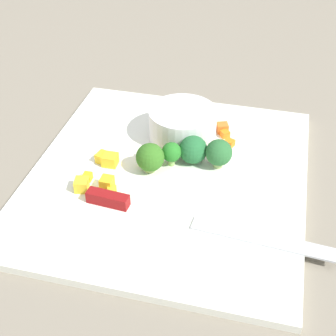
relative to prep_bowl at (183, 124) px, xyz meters
name	(u,v)px	position (x,y,z in m)	size (l,w,h in m)	color
ground_plane	(168,180)	(0.10, 0.00, -0.04)	(4.00, 4.00, 0.00)	gray
cutting_board	(168,177)	(0.10, 0.00, -0.03)	(0.43, 0.40, 0.01)	white
prep_bowl	(183,124)	(0.00, 0.00, 0.00)	(0.11, 0.11, 0.05)	white
chef_knife	(169,215)	(0.19, 0.02, -0.02)	(0.05, 0.33, 0.02)	silver
carrot_dice_0	(219,151)	(0.03, 0.06, -0.02)	(0.01, 0.01, 0.01)	orange
carrot_dice_1	(229,143)	(0.01, 0.08, -0.02)	(0.01, 0.01, 0.01)	orange
carrot_dice_2	(225,134)	(-0.02, 0.07, -0.02)	(0.01, 0.01, 0.01)	orange
carrot_dice_3	(222,128)	(-0.03, 0.06, -0.02)	(0.02, 0.02, 0.02)	orange
pepper_dice_0	(102,157)	(0.09, -0.10, -0.02)	(0.02, 0.02, 0.01)	yellow
pepper_dice_1	(112,191)	(0.16, -0.06, -0.02)	(0.01, 0.01, 0.01)	yellow
pepper_dice_2	(150,156)	(0.08, -0.03, -0.02)	(0.02, 0.02, 0.02)	yellow
pepper_dice_3	(110,160)	(0.10, -0.09, -0.02)	(0.02, 0.02, 0.02)	yellow
pepper_dice_4	(150,163)	(0.09, -0.03, -0.02)	(0.02, 0.02, 0.01)	yellow
pepper_dice_5	(82,185)	(0.16, -0.11, -0.02)	(0.02, 0.02, 0.02)	yellow
pepper_dice_6	(87,177)	(0.14, -0.11, -0.02)	(0.01, 0.01, 0.01)	yellow
pepper_dice_7	(107,183)	(0.15, -0.08, -0.02)	(0.02, 0.02, 0.02)	yellow
broccoli_floret_0	(169,152)	(0.07, 0.00, 0.00)	(0.03, 0.03, 0.04)	#8EBA61
broccoli_floret_1	(219,153)	(0.06, 0.07, 0.00)	(0.04, 0.04, 0.05)	#98B66B
broccoli_floret_2	(150,158)	(0.10, -0.03, 0.00)	(0.04, 0.04, 0.05)	#98B263
broccoli_floret_3	(193,150)	(0.06, 0.03, 0.00)	(0.04, 0.04, 0.04)	#98B26D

